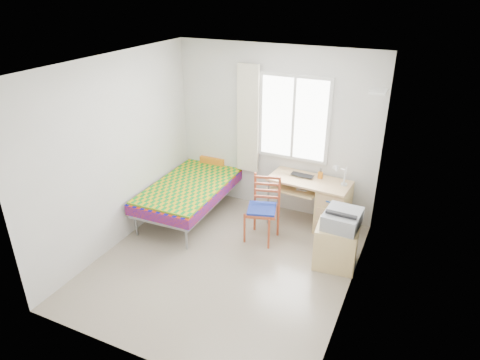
# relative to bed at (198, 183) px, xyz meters

# --- Properties ---
(floor) EXTENTS (3.50, 3.50, 0.00)m
(floor) POSITION_rel_bed_xyz_m (1.05, -1.15, -0.47)
(floor) COLOR #BCAD93
(floor) RESTS_ON ground
(ceiling) EXTENTS (3.50, 3.50, 0.00)m
(ceiling) POSITION_rel_bed_xyz_m (1.05, -1.15, 2.13)
(ceiling) COLOR white
(ceiling) RESTS_ON wall_back
(wall_back) EXTENTS (3.20, 0.00, 3.20)m
(wall_back) POSITION_rel_bed_xyz_m (1.05, 0.60, 0.83)
(wall_back) COLOR silver
(wall_back) RESTS_ON ground
(wall_left) EXTENTS (0.00, 3.50, 3.50)m
(wall_left) POSITION_rel_bed_xyz_m (-0.55, -1.15, 0.83)
(wall_left) COLOR silver
(wall_left) RESTS_ON ground
(wall_right) EXTENTS (0.00, 3.50, 3.50)m
(wall_right) POSITION_rel_bed_xyz_m (2.65, -1.15, 0.83)
(wall_right) COLOR silver
(wall_right) RESTS_ON ground
(window) EXTENTS (1.10, 0.04, 1.30)m
(window) POSITION_rel_bed_xyz_m (1.35, 0.58, 1.08)
(window) COLOR white
(window) RESTS_ON wall_back
(curtain) EXTENTS (0.35, 0.05, 1.70)m
(curtain) POSITION_rel_bed_xyz_m (0.63, 0.53, 0.98)
(curtain) COLOR beige
(curtain) RESTS_ON wall_back
(floating_shelf) EXTENTS (0.20, 0.32, 0.03)m
(floating_shelf) POSITION_rel_bed_xyz_m (2.54, 0.25, 1.68)
(floating_shelf) COLOR white
(floating_shelf) RESTS_ON wall_right
(bed) EXTENTS (1.08, 2.25, 0.97)m
(bed) POSITION_rel_bed_xyz_m (0.00, 0.00, 0.00)
(bed) COLOR gray
(bed) RESTS_ON floor
(desk) EXTENTS (1.23, 0.63, 0.74)m
(desk) POSITION_rel_bed_xyz_m (2.06, 0.29, -0.06)
(desk) COLOR tan
(desk) RESTS_ON floor
(chair) EXTENTS (0.51, 0.51, 0.95)m
(chair) POSITION_rel_bed_xyz_m (1.28, -0.35, 0.07)
(chair) COLOR #A33C1F
(chair) RESTS_ON floor
(cabinet) EXTENTS (0.58, 0.52, 0.58)m
(cabinet) POSITION_rel_bed_xyz_m (2.38, -0.56, -0.18)
(cabinet) COLOR tan
(cabinet) RESTS_ON floor
(printer) EXTENTS (0.45, 0.52, 0.21)m
(printer) POSITION_rel_bed_xyz_m (2.41, -0.52, 0.22)
(printer) COLOR gray
(printer) RESTS_ON cabinet
(laptop) EXTENTS (0.36, 0.25, 0.03)m
(laptop) POSITION_rel_bed_xyz_m (1.60, 0.31, 0.29)
(laptop) COLOR black
(laptop) RESTS_ON desk
(pen_cup) EXTENTS (0.08, 0.08, 0.09)m
(pen_cup) POSITION_rel_bed_xyz_m (1.86, 0.41, 0.32)
(pen_cup) COLOR orange
(pen_cup) RESTS_ON desk
(task_lamp) EXTENTS (0.21, 0.31, 0.36)m
(task_lamp) POSITION_rel_bed_xyz_m (2.18, 0.21, 0.50)
(task_lamp) COLOR white
(task_lamp) RESTS_ON desk
(book) EXTENTS (0.18, 0.24, 0.02)m
(book) POSITION_rel_bed_xyz_m (1.56, 0.29, 0.12)
(book) COLOR gray
(book) RESTS_ON desk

